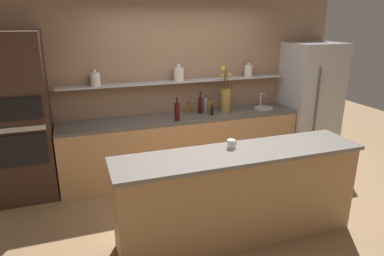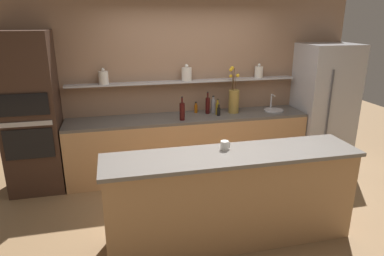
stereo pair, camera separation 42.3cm
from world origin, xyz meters
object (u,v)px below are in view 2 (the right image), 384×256
at_px(sink_fixture, 274,109).
at_px(bottle_sauce_3, 196,108).
at_px(flower_vase, 234,99).
at_px(bottle_oil_2, 217,108).
at_px(coffee_mug, 225,145).
at_px(bottle_spirit_0, 213,106).
at_px(bottle_wine_5, 208,105).
at_px(oven_tower, 31,114).
at_px(bottle_wine_4, 182,111).
at_px(bottle_sauce_1, 219,111).
at_px(refrigerator, 324,105).

relative_size(sink_fixture, bottle_sauce_3, 1.76).
relative_size(flower_vase, bottle_oil_2, 2.94).
height_order(sink_fixture, bottle_sauce_3, sink_fixture).
bearing_deg(flower_vase, bottle_oil_2, -170.59).
bearing_deg(coffee_mug, bottle_spirit_0, 77.17).
bearing_deg(bottle_wine_5, oven_tower, -177.88).
height_order(bottle_oil_2, bottle_sauce_3, bottle_oil_2).
bearing_deg(bottle_wine_4, bottle_sauce_1, 10.37).
relative_size(bottle_oil_2, bottle_wine_5, 0.71).
relative_size(sink_fixture, bottle_sauce_1, 1.80).
relative_size(refrigerator, oven_tower, 0.89).
xyz_separation_m(oven_tower, bottle_sauce_1, (2.63, -0.06, -0.10)).
distance_m(bottle_wine_4, coffee_mug, 1.49).
height_order(bottle_spirit_0, coffee_mug, bottle_spirit_0).
distance_m(bottle_oil_2, bottle_wine_4, 0.61).
xyz_separation_m(refrigerator, flower_vase, (-1.52, 0.09, 0.16)).
height_order(refrigerator, bottle_wine_4, refrigerator).
bearing_deg(bottle_sauce_3, bottle_wine_4, -129.89).
distance_m(refrigerator, bottle_wine_5, 1.93).
relative_size(refrigerator, bottle_sauce_1, 11.54).
bearing_deg(bottle_sauce_3, refrigerator, -5.86).
relative_size(bottle_wine_4, bottle_wine_5, 1.02).
distance_m(bottle_sauce_1, coffee_mug, 1.64).
relative_size(sink_fixture, bottle_wine_4, 0.88).
bearing_deg(bottle_wine_4, bottle_sauce_3, 50.11).
xyz_separation_m(oven_tower, sink_fixture, (3.56, 0.01, -0.15)).
relative_size(refrigerator, bottle_sauce_3, 11.27).
bearing_deg(bottle_wine_5, bottle_sauce_3, 152.58).
distance_m(bottle_spirit_0, bottle_sauce_1, 0.19).
distance_m(refrigerator, flower_vase, 1.53).
relative_size(bottle_sauce_1, bottle_oil_2, 0.70).
bearing_deg(refrigerator, bottle_oil_2, 178.63).
height_order(flower_vase, bottle_oil_2, flower_vase).
distance_m(bottle_sauce_1, bottle_sauce_3, 0.38).
height_order(refrigerator, coffee_mug, refrigerator).
distance_m(bottle_spirit_0, bottle_wine_5, 0.10).
height_order(oven_tower, bottle_oil_2, oven_tower).
distance_m(oven_tower, coffee_mug, 2.74).
bearing_deg(flower_vase, bottle_wine_5, 174.22).
height_order(refrigerator, sink_fixture, refrigerator).
distance_m(bottle_spirit_0, bottle_sauce_3, 0.27).
bearing_deg(bottle_spirit_0, bottle_wine_4, -152.35).
xyz_separation_m(flower_vase, bottle_wine_5, (-0.40, 0.04, -0.08)).
height_order(bottle_sauce_3, bottle_wine_4, bottle_wine_4).
bearing_deg(bottle_sauce_1, refrigerator, 0.78).
height_order(refrigerator, bottle_sauce_3, refrigerator).
distance_m(refrigerator, bottle_sauce_1, 1.79).
distance_m(oven_tower, bottle_spirit_0, 2.60).
bearing_deg(bottle_wine_4, coffee_mug, -84.27).
height_order(flower_vase, bottle_wine_4, flower_vase).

